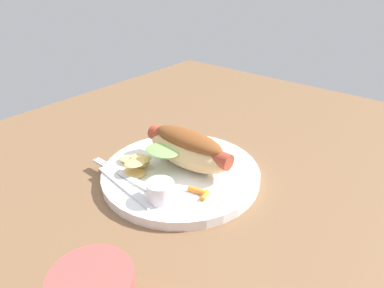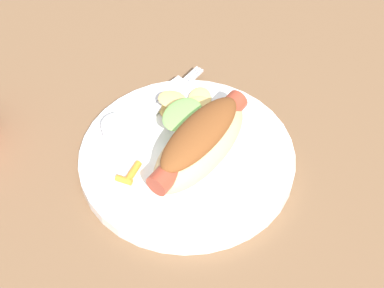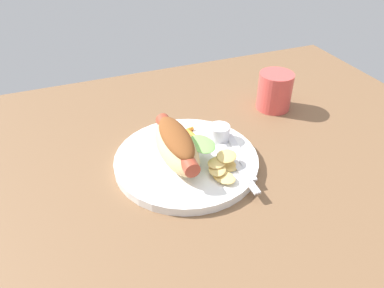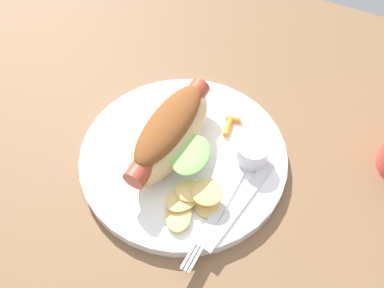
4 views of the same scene
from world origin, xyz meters
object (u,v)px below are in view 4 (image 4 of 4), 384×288
(fork, at_px, (221,205))
(carrot_garnish, at_px, (230,124))
(plate, at_px, (186,158))
(hot_dog, at_px, (170,132))
(sauce_ramekin, at_px, (252,153))
(knife, at_px, (240,204))
(chips_pile, at_px, (194,201))

(fork, height_order, carrot_garnish, carrot_garnish)
(plate, bearing_deg, hot_dog, 0.19)
(sauce_ramekin, relative_size, knife, 0.29)
(plate, bearing_deg, carrot_garnish, -113.98)
(fork, distance_m, carrot_garnish, 0.12)
(knife, bearing_deg, chips_pile, -52.90)
(hot_dog, height_order, fork, hot_dog)
(fork, distance_m, chips_pile, 0.03)
(knife, height_order, carrot_garnish, carrot_garnish)
(knife, bearing_deg, plate, -102.38)
(hot_dog, relative_size, carrot_garnish, 4.55)
(knife, xyz_separation_m, carrot_garnish, (0.06, -0.10, 0.00))
(hot_dog, height_order, sauce_ramekin, hot_dog)
(hot_dog, distance_m, sauce_ramekin, 0.11)
(plate, relative_size, hot_dog, 1.58)
(knife, distance_m, chips_pile, 0.05)
(knife, bearing_deg, sauce_ramekin, -160.17)
(sauce_ramekin, height_order, fork, sauce_ramekin)
(sauce_ramekin, bearing_deg, chips_pile, 68.71)
(sauce_ramekin, bearing_deg, knife, 100.84)
(chips_pile, relative_size, carrot_garnish, 2.23)
(sauce_ramekin, height_order, chips_pile, sauce_ramekin)
(plate, height_order, carrot_garnish, carrot_garnish)
(knife, bearing_deg, carrot_garnish, -141.34)
(hot_dog, bearing_deg, chips_pile, 47.19)
(plate, height_order, chips_pile, chips_pile)
(chips_pile, height_order, carrot_garnish, chips_pile)
(plate, xyz_separation_m, knife, (-0.09, 0.03, 0.01))
(fork, relative_size, knife, 1.20)
(plate, height_order, fork, fork)
(knife, relative_size, carrot_garnish, 3.83)
(plate, xyz_separation_m, fork, (-0.07, 0.05, 0.01))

